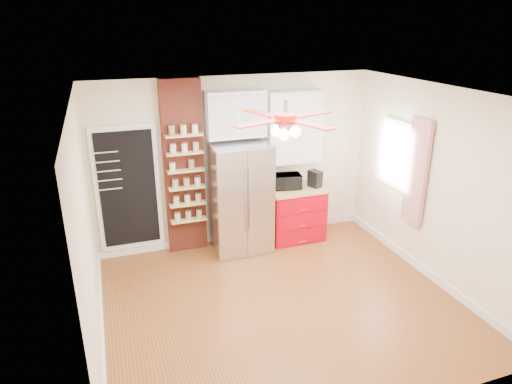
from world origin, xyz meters
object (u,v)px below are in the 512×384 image
object	(u,v)px
canister_left	(318,182)
pantry_jar_oats	(172,167)
fridge	(240,198)
toaster_oven	(287,181)
ceiling_fan	(285,119)
coffee_maker	(315,179)
red_cabinet	(295,213)

from	to	relation	value
canister_left	pantry_jar_oats	distance (m)	2.39
fridge	toaster_oven	size ratio (longest dim) A/B	4.11
toaster_oven	canister_left	distance (m)	0.52
ceiling_fan	coffee_maker	xyz separation A→B (m)	(1.24, 1.64, -1.39)
toaster_oven	pantry_jar_oats	size ratio (longest dim) A/B	3.29
toaster_oven	pantry_jar_oats	distance (m)	1.88
fridge	toaster_oven	bearing A→B (deg)	6.06
fridge	coffee_maker	bearing A→B (deg)	0.39
canister_left	ceiling_fan	bearing A→B (deg)	-128.56
fridge	red_cabinet	size ratio (longest dim) A/B	1.86
red_cabinet	pantry_jar_oats	xyz separation A→B (m)	(-1.97, 0.09, 0.99)
red_cabinet	toaster_oven	size ratio (longest dim) A/B	2.21
ceiling_fan	canister_left	xyz separation A→B (m)	(1.29, 1.62, -1.45)
ceiling_fan	canister_left	bearing A→B (deg)	51.44
toaster_oven	canister_left	xyz separation A→B (m)	(0.51, -0.10, -0.04)
pantry_jar_oats	canister_left	bearing A→B (deg)	-3.79
toaster_oven	pantry_jar_oats	xyz separation A→B (m)	(-1.83, 0.05, 0.42)
red_cabinet	ceiling_fan	size ratio (longest dim) A/B	0.67
ceiling_fan	canister_left	world-z (taller)	ceiling_fan
coffee_maker	pantry_jar_oats	size ratio (longest dim) A/B	2.11
red_cabinet	pantry_jar_oats	distance (m)	2.20
red_cabinet	coffee_maker	size ratio (longest dim) A/B	3.43
toaster_oven	pantry_jar_oats	world-z (taller)	pantry_jar_oats
toaster_oven	canister_left	size ratio (longest dim) A/B	2.83
red_cabinet	pantry_jar_oats	bearing A→B (deg)	177.29
fridge	pantry_jar_oats	distance (m)	1.15
fridge	pantry_jar_oats	size ratio (longest dim) A/B	13.50
ceiling_fan	pantry_jar_oats	distance (m)	2.28
toaster_oven	red_cabinet	bearing A→B (deg)	-6.72
ceiling_fan	canister_left	size ratio (longest dim) A/B	9.31
fridge	coffee_maker	size ratio (longest dim) A/B	6.39
coffee_maker	fridge	bearing A→B (deg)	161.04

